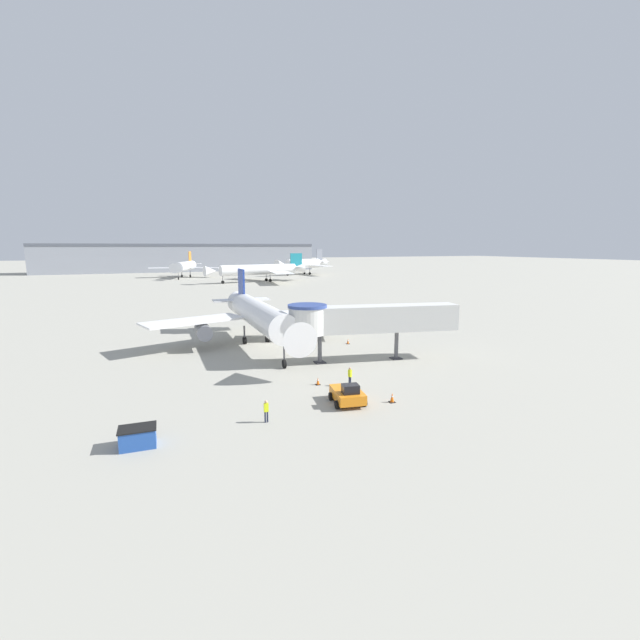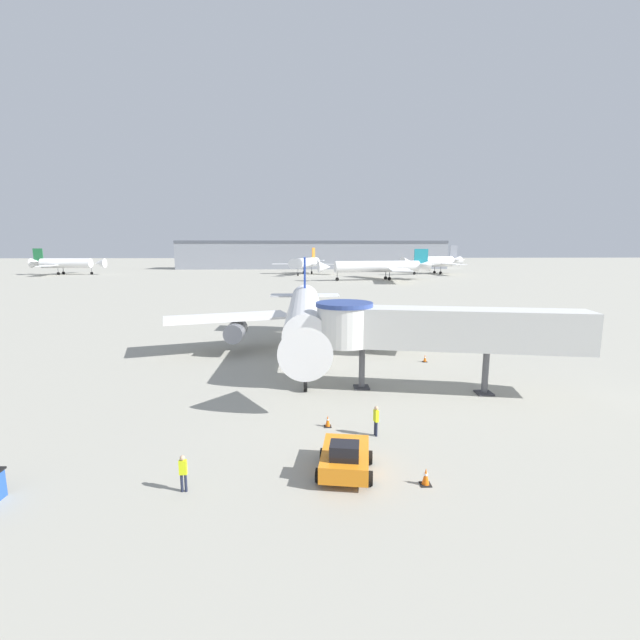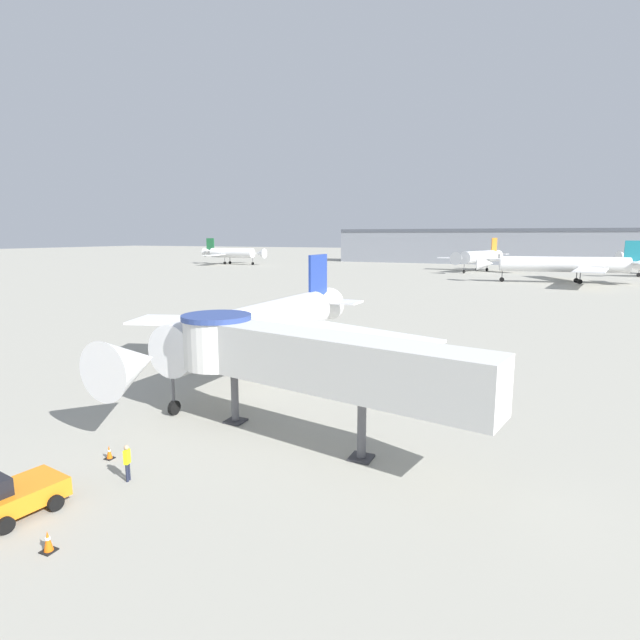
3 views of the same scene
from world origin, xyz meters
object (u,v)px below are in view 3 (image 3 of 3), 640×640
at_px(background_jet_teal_tail, 567,264).
at_px(ground_crew_marshaller, 127,460).
at_px(main_airplane, 263,325).
at_px(jet_bridge, 296,356).
at_px(traffic_cone_near_nose, 109,453).
at_px(traffic_cone_apron_front, 48,542).
at_px(pushback_tug_orange, 13,496).
at_px(traffic_cone_starboard_wing, 381,397).
at_px(background_jet_orange_tail, 480,257).
at_px(background_jet_green_tail, 231,253).

bearing_deg(background_jet_teal_tail, ground_crew_marshaller, -20.86).
xyz_separation_m(main_airplane, jet_bridge, (8.50, -11.06, 0.77)).
bearing_deg(traffic_cone_near_nose, ground_crew_marshaller, -27.54).
relative_size(main_airplane, jet_bridge, 1.56).
height_order(main_airplane, jet_bridge, main_airplane).
bearing_deg(traffic_cone_near_nose, traffic_cone_apron_front, -58.83).
height_order(pushback_tug_orange, traffic_cone_apron_front, pushback_tug_orange).
height_order(traffic_cone_near_nose, traffic_cone_starboard_wing, traffic_cone_near_nose).
bearing_deg(background_jet_orange_tail, jet_bridge, -69.07).
relative_size(background_jet_orange_tail, background_jet_green_tail, 1.00).
xyz_separation_m(pushback_tug_orange, background_jet_teal_tail, (23.89, 117.38, 3.58)).
relative_size(traffic_cone_near_nose, ground_crew_marshaller, 0.40).
bearing_deg(main_airplane, background_jet_green_tail, 125.66).
xyz_separation_m(main_airplane, pushback_tug_orange, (1.47, -22.08, -3.11)).
xyz_separation_m(main_airplane, background_jet_green_tail, (-90.00, 129.22, 0.52)).
bearing_deg(pushback_tug_orange, traffic_cone_starboard_wing, 73.12).
xyz_separation_m(background_jet_teal_tail, background_jet_green_tail, (-115.36, 33.92, 0.05)).
xyz_separation_m(background_jet_orange_tail, background_jet_teal_tail, (22.97, -31.60, -0.17)).
height_order(jet_bridge, ground_crew_marshaller, jet_bridge).
bearing_deg(traffic_cone_apron_front, jet_bridge, 73.33).
bearing_deg(main_airplane, traffic_cone_near_nose, -85.68).
xyz_separation_m(traffic_cone_starboard_wing, ground_crew_marshaller, (-7.18, -15.02, 0.67)).
bearing_deg(main_airplane, pushback_tug_orange, -85.37).
height_order(background_jet_orange_tail, background_jet_green_tail, background_jet_orange_tail).
bearing_deg(ground_crew_marshaller, background_jet_orange_tail, -15.88).
relative_size(main_airplane, background_jet_teal_tail, 0.78).
relative_size(traffic_cone_apron_front, background_jet_orange_tail, 0.03).
height_order(main_airplane, pushback_tug_orange, main_airplane).
distance_m(jet_bridge, ground_crew_marshaller, 9.41).
distance_m(traffic_cone_near_nose, background_jet_green_tail, 172.18).
bearing_deg(background_jet_orange_tail, traffic_cone_starboard_wing, -67.93).
bearing_deg(background_jet_orange_tail, pushback_tug_orange, -71.96).
distance_m(jet_bridge, traffic_cone_starboard_wing, 9.27).
relative_size(main_airplane, traffic_cone_apron_front, 37.30).
relative_size(jet_bridge, background_jet_green_tail, 0.65).
bearing_deg(traffic_cone_starboard_wing, pushback_tug_orange, -116.16).
bearing_deg(background_jet_green_tail, main_airplane, -141.90).
distance_m(main_airplane, ground_crew_marshaller, 18.77).
height_order(traffic_cone_near_nose, background_jet_green_tail, background_jet_green_tail).
relative_size(ground_crew_marshaller, background_jet_green_tail, 0.06).
distance_m(jet_bridge, background_jet_green_tail, 171.40).
bearing_deg(jet_bridge, background_jet_green_tail, 136.26).
distance_m(main_airplane, traffic_cone_near_nose, 17.27).
height_order(pushback_tug_orange, ground_crew_marshaller, pushback_tug_orange).
relative_size(jet_bridge, background_jet_teal_tail, 0.50).
distance_m(main_airplane, background_jet_teal_tail, 98.62).
bearing_deg(traffic_cone_apron_front, main_airplane, 101.84).
relative_size(main_airplane, pushback_tug_orange, 7.77).
bearing_deg(background_jet_teal_tail, traffic_cone_apron_front, -19.81).
bearing_deg(traffic_cone_starboard_wing, background_jet_orange_tail, 93.68).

